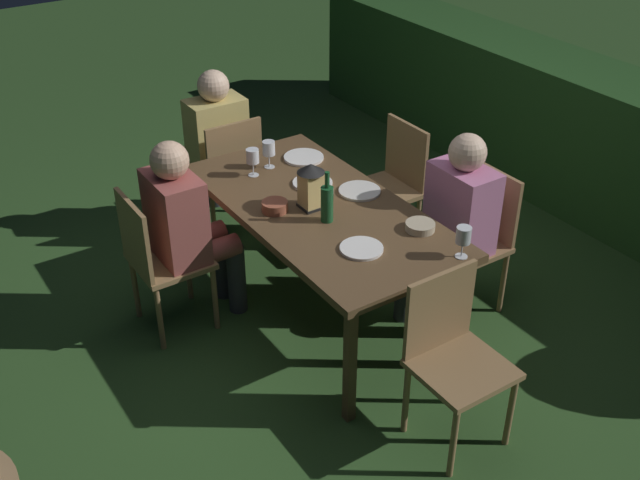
{
  "coord_description": "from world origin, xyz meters",
  "views": [
    {
      "loc": [
        3.11,
        -2.05,
        2.83
      ],
      "look_at": [
        0.0,
        0.0,
        0.52
      ],
      "focal_mm": 43.28,
      "sensor_mm": 36.0,
      "label": 1
    }
  ],
  "objects": [
    {
      "name": "ground_plane",
      "position": [
        0.0,
        0.0,
        0.0
      ],
      "size": [
        16.0,
        16.0,
        0.0
      ],
      "primitive_type": "plane",
      "color": "#2D5123"
    },
    {
      "name": "plate_d",
      "position": [
        0.49,
        -0.07,
        0.75
      ],
      "size": [
        0.22,
        0.22,
        0.01
      ],
      "primitive_type": "cylinder",
      "color": "white",
      "rests_on": "dining_table"
    },
    {
      "name": "person_in_mustard",
      "position": [
        -1.32,
        0.0,
        0.64
      ],
      "size": [
        0.48,
        0.38,
        1.15
      ],
      "color": "tan",
      "rests_on": "ground"
    },
    {
      "name": "chair_head_far",
      "position": [
        1.13,
        0.0,
        0.49
      ],
      "size": [
        0.4,
        0.42,
        0.87
      ],
      "color": "#937047",
      "rests_on": "ground"
    },
    {
      "name": "bowl_olives",
      "position": [
        -0.09,
        -0.24,
        0.77
      ],
      "size": [
        0.14,
        0.14,
        0.06
      ],
      "color": "#9E5138",
      "rests_on": "dining_table"
    },
    {
      "name": "wine_glass_c",
      "position": [
        0.82,
        0.3,
        0.86
      ],
      "size": [
        0.08,
        0.08,
        0.17
      ],
      "color": "silver",
      "rests_on": "dining_table"
    },
    {
      "name": "wine_glass_b",
      "position": [
        -0.57,
        0.01,
        0.86
      ],
      "size": [
        0.08,
        0.08,
        0.17
      ],
      "color": "silver",
      "rests_on": "dining_table"
    },
    {
      "name": "bowl_bread",
      "position": [
        0.5,
        0.3,
        0.76
      ],
      "size": [
        0.16,
        0.16,
        0.04
      ],
      "color": "#BCAD8E",
      "rests_on": "dining_table"
    },
    {
      "name": "hedge_backdrop",
      "position": [
        0.0,
        2.4,
        0.5
      ],
      "size": [
        5.97,
        0.65,
        1.01
      ],
      "primitive_type": "cube",
      "color": "#234C1E",
      "rests_on": "ground"
    },
    {
      "name": "chair_side_left_a",
      "position": [
        -0.4,
        -0.82,
        0.49
      ],
      "size": [
        0.42,
        0.4,
        0.87
      ],
      "color": "#937047",
      "rests_on": "ground"
    },
    {
      "name": "chair_side_right_a",
      "position": [
        -0.4,
        0.82,
        0.49
      ],
      "size": [
        0.42,
        0.4,
        0.87
      ],
      "color": "#937047",
      "rests_on": "ground"
    },
    {
      "name": "plate_b",
      "position": [
        -0.24,
        0.11,
        0.75
      ],
      "size": [
        0.23,
        0.23,
        0.01
      ],
      "primitive_type": "cylinder",
      "color": "white",
      "rests_on": "dining_table"
    },
    {
      "name": "chair_side_right_b",
      "position": [
        0.4,
        0.82,
        0.49
      ],
      "size": [
        0.42,
        0.4,
        0.87
      ],
      "color": "#937047",
      "rests_on": "ground"
    },
    {
      "name": "wine_glass_a",
      "position": [
        -0.53,
        -0.13,
        0.86
      ],
      "size": [
        0.08,
        0.08,
        0.17
      ],
      "color": "silver",
      "rests_on": "dining_table"
    },
    {
      "name": "plate_a",
      "position": [
        -0.01,
        0.28,
        0.75
      ],
      "size": [
        0.24,
        0.24,
        0.01
      ],
      "primitive_type": "cylinder",
      "color": "silver",
      "rests_on": "dining_table"
    },
    {
      "name": "lantern_centerpiece",
      "position": [
        -0.01,
        -0.05,
        0.89
      ],
      "size": [
        0.15,
        0.15,
        0.27
      ],
      "color": "black",
      "rests_on": "dining_table"
    },
    {
      "name": "dining_table",
      "position": [
        0.0,
        0.0,
        0.69
      ],
      "size": [
        1.76,
        0.86,
        0.74
      ],
      "color": "brown",
      "rests_on": "ground"
    },
    {
      "name": "green_bottle_on_table",
      "position": [
        0.15,
        -0.06,
        0.85
      ],
      "size": [
        0.07,
        0.07,
        0.29
      ],
      "color": "#195128",
      "rests_on": "dining_table"
    },
    {
      "name": "person_in_rust",
      "position": [
        -0.4,
        -0.63,
        0.64
      ],
      "size": [
        0.38,
        0.47,
        1.15
      ],
      "color": "#9E4C47",
      "rests_on": "ground"
    },
    {
      "name": "chair_head_near",
      "position": [
        -1.13,
        0.0,
        0.49
      ],
      "size": [
        0.4,
        0.42,
        0.87
      ],
      "color": "#937047",
      "rests_on": "ground"
    },
    {
      "name": "person_in_pink",
      "position": [
        0.4,
        0.63,
        0.64
      ],
      "size": [
        0.38,
        0.47,
        1.15
      ],
      "color": "#C675A3",
      "rests_on": "ground"
    },
    {
      "name": "plate_c",
      "position": [
        -0.56,
        0.25,
        0.75
      ],
      "size": [
        0.25,
        0.25,
        0.01
      ],
      "primitive_type": "cylinder",
      "color": "white",
      "rests_on": "dining_table"
    }
  ]
}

